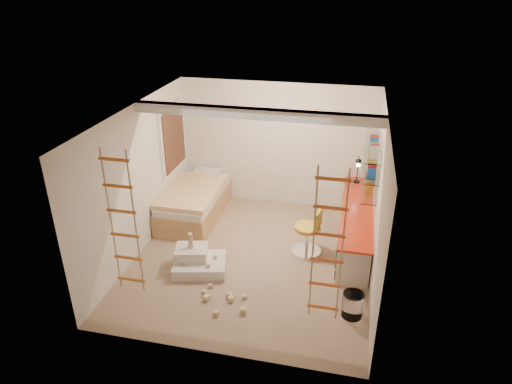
% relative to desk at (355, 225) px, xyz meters
% --- Properties ---
extents(floor, '(4.50, 4.50, 0.00)m').
position_rel_desk_xyz_m(floor, '(-1.72, -0.86, -0.40)').
color(floor, '#977B61').
rests_on(floor, ground).
extents(ceiling_beam, '(4.00, 0.18, 0.16)m').
position_rel_desk_xyz_m(ceiling_beam, '(-1.72, -0.56, 2.12)').
color(ceiling_beam, white).
rests_on(ceiling_beam, ceiling).
extents(window_frame, '(0.06, 1.15, 1.35)m').
position_rel_desk_xyz_m(window_frame, '(-3.69, 0.64, 1.15)').
color(window_frame, white).
rests_on(window_frame, wall_left).
extents(window_blind, '(0.02, 1.00, 1.20)m').
position_rel_desk_xyz_m(window_blind, '(-3.65, 0.64, 1.15)').
color(window_blind, '#4C2D1E').
rests_on(window_blind, window_frame).
extents(rope_ladder_left, '(0.41, 0.04, 2.13)m').
position_rel_desk_xyz_m(rope_ladder_left, '(-3.07, -2.61, 1.11)').
color(rope_ladder_left, '#C76A22').
rests_on(rope_ladder_left, ceiling).
extents(rope_ladder_right, '(0.41, 0.04, 2.13)m').
position_rel_desk_xyz_m(rope_ladder_right, '(-0.37, -2.61, 1.11)').
color(rope_ladder_right, '#D95425').
rests_on(rope_ladder_right, ceiling).
extents(waste_bin, '(0.31, 0.31, 0.38)m').
position_rel_desk_xyz_m(waste_bin, '(0.03, -1.97, -0.21)').
color(waste_bin, white).
rests_on(waste_bin, floor).
extents(desk, '(0.56, 2.80, 0.75)m').
position_rel_desk_xyz_m(desk, '(0.00, 0.00, 0.00)').
color(desk, red).
rests_on(desk, floor).
extents(shelves, '(0.25, 1.80, 0.71)m').
position_rel_desk_xyz_m(shelves, '(0.15, 0.27, 1.10)').
color(shelves, white).
rests_on(shelves, wall_right).
extents(bed, '(1.02, 2.00, 0.69)m').
position_rel_desk_xyz_m(bed, '(-3.20, 0.36, -0.07)').
color(bed, '#AD7F51').
rests_on(bed, floor).
extents(task_lamp, '(0.14, 0.36, 0.57)m').
position_rel_desk_xyz_m(task_lamp, '(-0.05, 0.96, 0.73)').
color(task_lamp, black).
rests_on(task_lamp, desk).
extents(swivel_chair, '(0.60, 0.60, 0.88)m').
position_rel_desk_xyz_m(swivel_chair, '(-0.79, -0.48, -0.08)').
color(swivel_chair, gold).
rests_on(swivel_chair, floor).
extents(play_platform, '(0.99, 0.85, 0.38)m').
position_rel_desk_xyz_m(play_platform, '(-2.54, -1.37, -0.26)').
color(play_platform, silver).
rests_on(play_platform, floor).
extents(toy_blocks, '(1.27, 1.20, 0.65)m').
position_rel_desk_xyz_m(toy_blocks, '(-2.18, -1.78, -0.22)').
color(toy_blocks, '#CCB284').
rests_on(toy_blocks, floor).
extents(books, '(0.14, 0.70, 0.92)m').
position_rel_desk_xyz_m(books, '(0.15, 0.27, 1.20)').
color(books, orange).
rests_on(books, shelves).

